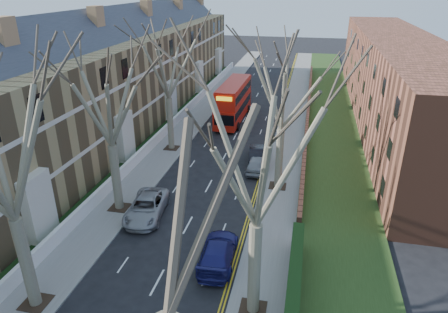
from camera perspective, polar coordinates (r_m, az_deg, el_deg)
The scene contains 15 objects.
pavement_left at distance 51.25m, azimuth -3.75°, elevation 5.82°, with size 3.00×102.00×0.12m, color slate.
pavement_right at distance 49.44m, azimuth 9.81°, elevation 4.84°, with size 3.00×102.00×0.12m, color slate.
terrace_left at distance 45.44m, azimuth -16.21°, elevation 9.75°, with size 9.70×78.00×13.60m.
flats_right at distance 52.90m, azimuth 23.11°, elevation 10.09°, with size 13.97×54.00×10.00m.
front_wall_left at distance 44.41m, azimuth -8.62°, elevation 3.47°, with size 0.30×78.00×1.00m.
grass_verge_right at distance 49.48m, azimuth 15.03°, elevation 4.48°, with size 6.00×102.00×0.06m.
tree_left_far at distance 28.07m, azimuth -16.63°, elevation 9.16°, with size 10.15×10.15×14.22m.
tree_left_dist at distance 38.72m, azimuth -8.24°, elevation 14.21°, with size 10.50×10.50×14.71m.
tree_right_mid at distance 17.14m, azimuth 5.06°, elevation 2.04°, with size 10.50×10.50×14.71m.
tree_right_far at distance 30.60m, azimuth 8.59°, elevation 11.05°, with size 10.15×10.15×14.22m.
double_decker_bus at distance 49.12m, azimuth 1.37°, elevation 7.74°, with size 2.91×11.01×4.59m.
car_left_far at distance 29.88m, azimuth -10.99°, elevation -7.12°, with size 2.45×5.32×1.48m, color gray.
car_right_near at distance 25.01m, azimuth -0.86°, elevation -13.48°, with size 2.04×5.02×1.46m, color navy.
car_right_mid at distance 36.24m, azimuth 4.73°, elevation -0.98°, with size 1.69×4.21×1.43m, color gray.
car_right_far at distance 37.91m, azimuth 4.92°, elevation 0.31°, with size 1.69×4.84×1.59m, color black.
Camera 1 is at (7.59, -7.81, 15.91)m, focal length 32.00 mm.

